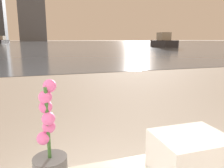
{
  "coord_description": "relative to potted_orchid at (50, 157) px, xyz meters",
  "views": [
    {
      "loc": [
        -0.72,
        0.19,
        1.08
      ],
      "look_at": [
        0.0,
        2.49,
        0.58
      ],
      "focal_mm": 35.0,
      "sensor_mm": 36.0,
      "label": 1
    }
  ],
  "objects": [
    {
      "name": "harbor_boat_2",
      "position": [
        15.24,
        25.25,
        -0.0
      ],
      "size": [
        2.33,
        5.26,
        1.91
      ],
      "color": "#2D2D33",
      "rests_on": "harbor_water"
    },
    {
      "name": "skyline_tower_2",
      "position": [
        -4.07,
        117.09,
        17.15
      ],
      "size": [
        12.39,
        10.71,
        35.67
      ],
      "color": "slate",
      "rests_on": "ground_plane"
    },
    {
      "name": "harbor_water",
      "position": [
        0.72,
        61.09,
        -0.68
      ],
      "size": [
        180.0,
        110.0,
        0.01
      ],
      "color": "slate",
      "rests_on": "ground_plane"
    },
    {
      "name": "harbor_boat_0",
      "position": [
        -9.09,
        56.74,
        -0.05
      ],
      "size": [
        2.73,
        4.94,
        1.76
      ],
      "color": "#2D2D33",
      "rests_on": "harbor_water"
    },
    {
      "name": "towel_stack",
      "position": [
        0.51,
        -0.08,
        -0.03
      ],
      "size": [
        0.27,
        0.22,
        0.16
      ],
      "color": "white",
      "rests_on": "bathtub"
    },
    {
      "name": "potted_orchid",
      "position": [
        0.0,
        0.0,
        0.0
      ],
      "size": [
        0.12,
        0.12,
        0.39
      ],
      "color": "#4C4C4C",
      "rests_on": "bathtub"
    }
  ]
}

